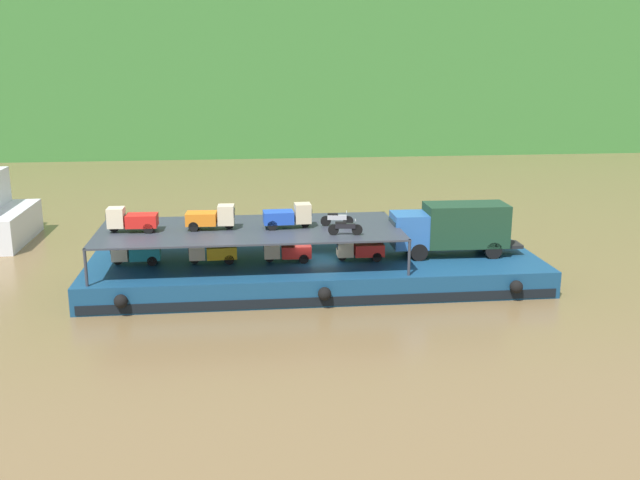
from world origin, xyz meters
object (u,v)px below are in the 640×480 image
at_px(motorcycle_upper_port, 345,227).
at_px(motorcycle_upper_centre, 337,219).
at_px(mini_truck_upper_stern, 132,220).
at_px(mini_truck_upper_fore, 288,216).
at_px(cargo_barge, 316,272).
at_px(mini_truck_lower_mid, 287,250).
at_px(covered_lorry, 452,227).
at_px(mini_truck_upper_mid, 211,217).
at_px(mini_truck_lower_fore, 359,248).
at_px(mini_truck_lower_stern, 135,252).
at_px(mini_truck_lower_aft, 212,251).

height_order(motorcycle_upper_port, motorcycle_upper_centre, same).
relative_size(mini_truck_upper_stern, mini_truck_upper_fore, 1.00).
bearing_deg(mini_truck_upper_fore, cargo_barge, 1.06).
bearing_deg(mini_truck_lower_mid, covered_lorry, 1.69).
bearing_deg(mini_truck_lower_mid, motorcycle_upper_centre, 2.09).
height_order(mini_truck_upper_stern, motorcycle_upper_centre, mini_truck_upper_stern).
relative_size(mini_truck_upper_mid, motorcycle_upper_centre, 1.48).
distance_m(covered_lorry, mini_truck_lower_fore, 5.78).
xyz_separation_m(mini_truck_lower_stern, mini_truck_lower_fore, (12.83, -0.62, 0.00)).
relative_size(mini_truck_lower_aft, mini_truck_upper_mid, 1.00).
height_order(covered_lorry, mini_truck_lower_mid, covered_lorry).
distance_m(mini_truck_lower_mid, mini_truck_upper_fore, 2.00).
height_order(mini_truck_lower_fore, mini_truck_upper_mid, mini_truck_upper_mid).
height_order(mini_truck_upper_stern, mini_truck_upper_mid, same).
bearing_deg(covered_lorry, mini_truck_upper_fore, -178.58).
bearing_deg(mini_truck_upper_stern, mini_truck_lower_mid, -0.51).
bearing_deg(mini_truck_upper_fore, mini_truck_upper_stern, 179.82).
bearing_deg(mini_truck_lower_stern, cargo_barge, -2.20).
distance_m(mini_truck_lower_stern, motorcycle_upper_port, 12.10).
bearing_deg(motorcycle_upper_port, motorcycle_upper_centre, 94.11).
xyz_separation_m(covered_lorry, motorcycle_upper_port, (-6.81, -2.38, 0.74)).
xyz_separation_m(covered_lorry, motorcycle_upper_centre, (-6.96, -0.19, 0.74)).
xyz_separation_m(mini_truck_upper_stern, mini_truck_upper_mid, (4.41, 0.09, 0.00)).
relative_size(mini_truck_lower_mid, mini_truck_lower_fore, 1.01).
relative_size(mini_truck_lower_fore, motorcycle_upper_port, 1.45).
xyz_separation_m(mini_truck_lower_stern, mini_truck_upper_stern, (-0.02, -0.40, 2.00)).
xyz_separation_m(mini_truck_upper_stern, mini_truck_upper_fore, (8.76, -0.03, 0.00)).
relative_size(mini_truck_lower_fore, mini_truck_upper_stern, 0.99).
bearing_deg(mini_truck_lower_aft, mini_truck_lower_mid, -3.16).
relative_size(covered_lorry, mini_truck_upper_fore, 2.84).
height_order(mini_truck_lower_stern, mini_truck_upper_mid, mini_truck_upper_mid).
height_order(mini_truck_upper_mid, motorcycle_upper_port, mini_truck_upper_mid).
bearing_deg(mini_truck_lower_stern, motorcycle_upper_port, -12.35).
bearing_deg(covered_lorry, mini_truck_lower_fore, -175.57).
bearing_deg(mini_truck_lower_stern, mini_truck_upper_fore, -2.79).
distance_m(covered_lorry, motorcycle_upper_port, 7.25).
distance_m(mini_truck_lower_stern, motorcycle_upper_centre, 11.68).
bearing_deg(mini_truck_upper_mid, motorcycle_upper_centre, -0.46).
height_order(mini_truck_lower_aft, mini_truck_upper_stern, mini_truck_upper_stern).
relative_size(cargo_barge, motorcycle_upper_port, 13.86).
bearing_deg(motorcycle_upper_port, mini_truck_lower_aft, 162.51).
distance_m(mini_truck_lower_stern, mini_truck_lower_mid, 8.63).
xyz_separation_m(mini_truck_lower_aft, mini_truck_upper_mid, (0.06, -0.07, 2.00)).
distance_m(mini_truck_upper_stern, motorcycle_upper_centre, 11.57).
height_order(covered_lorry, mini_truck_lower_aft, covered_lorry).
height_order(mini_truck_lower_mid, mini_truck_upper_stern, mini_truck_upper_stern).
xyz_separation_m(mini_truck_lower_stern, mini_truck_upper_fore, (8.74, -0.43, 2.00)).
xyz_separation_m(mini_truck_lower_aft, motorcycle_upper_centre, (7.21, -0.13, 1.74)).
distance_m(cargo_barge, mini_truck_upper_mid, 6.87).
xyz_separation_m(cargo_barge, covered_lorry, (8.18, 0.21, 2.45)).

